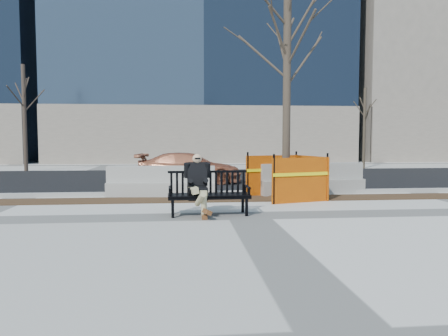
{
  "coord_description": "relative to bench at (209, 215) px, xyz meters",
  "views": [
    {
      "loc": [
        -1.44,
        -9.36,
        1.74
      ],
      "look_at": [
        -0.46,
        0.77,
        1.03
      ],
      "focal_mm": 34.05,
      "sensor_mm": 36.0,
      "label": 1
    }
  ],
  "objects": [
    {
      "name": "tree_fence",
      "position": [
        2.37,
        2.41,
        0.0
      ],
      "size": [
        3.28,
        3.28,
        6.65
      ],
      "primitive_type": null,
      "rotation": [
        0.0,
        0.0,
        0.27
      ],
      "color": "#DF6107",
      "rests_on": "ground"
    },
    {
      "name": "far_tree_left",
      "position": [
        -8.87,
        13.79,
        0.0
      ],
      "size": [
        2.57,
        2.57,
        6.04
      ],
      "primitive_type": null,
      "rotation": [
        0.0,
        0.0,
        -0.16
      ],
      "color": "#47382D",
      "rests_on": "ground"
    },
    {
      "name": "asphalt_street",
      "position": [
        0.86,
        8.63,
        0.0
      ],
      "size": [
        60.0,
        10.4,
        0.01
      ],
      "primitive_type": "cube",
      "color": "black",
      "rests_on": "ground"
    },
    {
      "name": "ground",
      "position": [
        0.86,
        -0.17,
        0.0
      ],
      "size": [
        120.0,
        120.0,
        0.0
      ],
      "primitive_type": "plane",
      "color": "beige",
      "rests_on": "ground"
    },
    {
      "name": "jersey_barrier_left",
      "position": [
        -1.24,
        3.24,
        0.0
      ],
      "size": [
        3.25,
        0.89,
        0.92
      ],
      "primitive_type": null,
      "rotation": [
        0.0,
        0.0,
        -0.08
      ],
      "color": "#A3A199",
      "rests_on": "ground"
    },
    {
      "name": "sedan",
      "position": [
        -0.33,
        7.01,
        0.0
      ],
      "size": [
        4.25,
        2.21,
        1.18
      ],
      "primitive_type": "imported",
      "rotation": [
        0.0,
        0.0,
        1.43
      ],
      "color": "#A95E3E",
      "rests_on": "ground"
    },
    {
      "name": "far_tree_right",
      "position": [
        9.8,
        14.06,
        0.0
      ],
      "size": [
        2.29,
        2.29,
        4.99
      ],
      "primitive_type": null,
      "rotation": [
        0.0,
        0.0,
        0.28
      ],
      "color": "#463C2D",
      "rests_on": "ground"
    },
    {
      "name": "bench",
      "position": [
        0.0,
        0.0,
        0.0
      ],
      "size": [
        1.91,
        0.74,
        1.0
      ],
      "primitive_type": null,
      "rotation": [
        0.0,
        0.0,
        0.04
      ],
      "color": "black",
      "rests_on": "ground"
    },
    {
      "name": "jersey_barrier_right",
      "position": [
        3.43,
        3.39,
        0.0
      ],
      "size": [
        3.45,
        1.17,
        0.97
      ],
      "primitive_type": null,
      "rotation": [
        0.0,
        0.0,
        0.15
      ],
      "color": "gray",
      "rests_on": "ground"
    },
    {
      "name": "curb",
      "position": [
        0.86,
        3.38,
        0.06
      ],
      "size": [
        60.0,
        0.25,
        0.12
      ],
      "primitive_type": "cube",
      "color": "#9E9B93",
      "rests_on": "ground"
    },
    {
      "name": "mulch_strip",
      "position": [
        0.86,
        2.43,
        0.0
      ],
      "size": [
        40.0,
        1.2,
        0.02
      ],
      "primitive_type": "cube",
      "color": "#47301C",
      "rests_on": "ground"
    },
    {
      "name": "seated_man",
      "position": [
        -0.26,
        0.04,
        0.0
      ],
      "size": [
        0.62,
        1.0,
        1.37
      ],
      "primitive_type": null,
      "rotation": [
        0.0,
        0.0,
        0.04
      ],
      "color": "black",
      "rests_on": "ground"
    }
  ]
}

